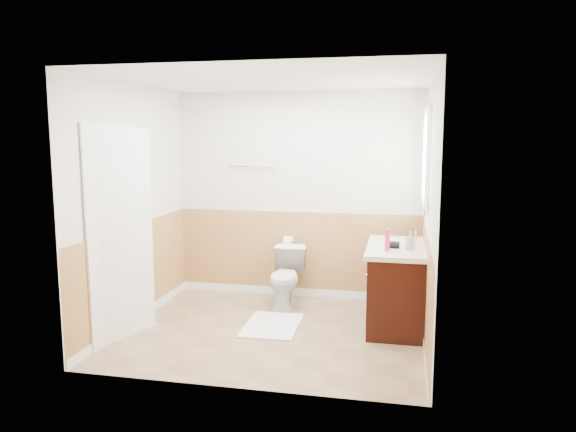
% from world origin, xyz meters
% --- Properties ---
extents(floor, '(3.00, 3.00, 0.00)m').
position_xyz_m(floor, '(0.00, 0.00, 0.00)').
color(floor, '#8C7051').
rests_on(floor, ground).
extents(ceiling, '(3.00, 3.00, 0.00)m').
position_xyz_m(ceiling, '(0.00, 0.00, 2.50)').
color(ceiling, white).
rests_on(ceiling, floor).
extents(wall_back, '(3.00, 0.00, 3.00)m').
position_xyz_m(wall_back, '(0.00, 1.30, 1.25)').
color(wall_back, silver).
rests_on(wall_back, floor).
extents(wall_front, '(3.00, 0.00, 3.00)m').
position_xyz_m(wall_front, '(0.00, -1.30, 1.25)').
color(wall_front, silver).
rests_on(wall_front, floor).
extents(wall_left, '(0.00, 3.00, 3.00)m').
position_xyz_m(wall_left, '(-1.50, 0.00, 1.25)').
color(wall_left, silver).
rests_on(wall_left, floor).
extents(wall_right, '(0.00, 3.00, 3.00)m').
position_xyz_m(wall_right, '(1.50, 0.00, 1.25)').
color(wall_right, silver).
rests_on(wall_right, floor).
extents(wainscot_back, '(3.00, 0.00, 3.00)m').
position_xyz_m(wainscot_back, '(0.00, 1.29, 0.50)').
color(wainscot_back, tan).
rests_on(wainscot_back, floor).
extents(wainscot_front, '(3.00, 0.00, 3.00)m').
position_xyz_m(wainscot_front, '(0.00, -1.29, 0.50)').
color(wainscot_front, tan).
rests_on(wainscot_front, floor).
extents(wainscot_left, '(0.00, 2.60, 2.60)m').
position_xyz_m(wainscot_left, '(-1.49, 0.00, 0.50)').
color(wainscot_left, tan).
rests_on(wainscot_left, floor).
extents(wainscot_right, '(0.00, 2.60, 2.60)m').
position_xyz_m(wainscot_right, '(1.49, 0.00, 0.50)').
color(wainscot_right, tan).
rests_on(wainscot_right, floor).
extents(toilet, '(0.39, 0.67, 0.68)m').
position_xyz_m(toilet, '(-0.05, 0.84, 0.34)').
color(toilet, white).
rests_on(toilet, floor).
extents(bath_mat, '(0.57, 0.81, 0.02)m').
position_xyz_m(bath_mat, '(-0.05, 0.13, 0.01)').
color(bath_mat, white).
rests_on(bath_mat, floor).
extents(vanity_cabinet, '(0.55, 1.10, 0.80)m').
position_xyz_m(vanity_cabinet, '(1.21, 0.43, 0.40)').
color(vanity_cabinet, black).
rests_on(vanity_cabinet, floor).
extents(vanity_knob_left, '(0.03, 0.03, 0.03)m').
position_xyz_m(vanity_knob_left, '(0.91, 0.33, 0.55)').
color(vanity_knob_left, silver).
rests_on(vanity_knob_left, vanity_cabinet).
extents(vanity_knob_right, '(0.03, 0.03, 0.03)m').
position_xyz_m(vanity_knob_right, '(0.91, 0.53, 0.55)').
color(vanity_knob_right, silver).
rests_on(vanity_knob_right, vanity_cabinet).
extents(countertop, '(0.60, 1.15, 0.05)m').
position_xyz_m(countertop, '(1.20, 0.43, 0.83)').
color(countertop, beige).
rests_on(countertop, vanity_cabinet).
extents(sink_basin, '(0.36, 0.36, 0.02)m').
position_xyz_m(sink_basin, '(1.21, 0.58, 0.86)').
color(sink_basin, white).
rests_on(sink_basin, countertop).
extents(faucet, '(0.02, 0.02, 0.14)m').
position_xyz_m(faucet, '(1.39, 0.58, 0.92)').
color(faucet, white).
rests_on(faucet, countertop).
extents(lotion_bottle, '(0.05, 0.05, 0.22)m').
position_xyz_m(lotion_bottle, '(1.11, 0.14, 0.96)').
color(lotion_bottle, '#C33250').
rests_on(lotion_bottle, countertop).
extents(soap_dispenser, '(0.09, 0.09, 0.18)m').
position_xyz_m(soap_dispenser, '(1.33, 0.28, 0.94)').
color(soap_dispenser, '#8E99A0').
rests_on(soap_dispenser, countertop).
extents(hair_dryer_body, '(0.14, 0.07, 0.07)m').
position_xyz_m(hair_dryer_body, '(1.16, 0.30, 0.89)').
color(hair_dryer_body, black).
rests_on(hair_dryer_body, countertop).
extents(hair_dryer_handle, '(0.03, 0.03, 0.07)m').
position_xyz_m(hair_dryer_handle, '(1.13, 0.28, 0.86)').
color(hair_dryer_handle, black).
rests_on(hair_dryer_handle, countertop).
extents(mirror_panel, '(0.02, 0.35, 0.90)m').
position_xyz_m(mirror_panel, '(1.48, 1.10, 1.55)').
color(mirror_panel, silver).
rests_on(mirror_panel, wall_right).
extents(window_frame, '(0.04, 0.80, 1.00)m').
position_xyz_m(window_frame, '(1.47, 0.59, 1.75)').
color(window_frame, white).
rests_on(window_frame, wall_right).
extents(window_glass, '(0.01, 0.70, 0.90)m').
position_xyz_m(window_glass, '(1.49, 0.59, 1.75)').
color(window_glass, white).
rests_on(window_glass, wall_right).
extents(door, '(0.29, 0.78, 2.04)m').
position_xyz_m(door, '(-1.40, -0.45, 1.02)').
color(door, white).
rests_on(door, wall_left).
extents(door_frame, '(0.02, 0.92, 2.10)m').
position_xyz_m(door_frame, '(-1.48, -0.45, 1.03)').
color(door_frame, white).
rests_on(door_frame, wall_left).
extents(door_knob, '(0.06, 0.06, 0.06)m').
position_xyz_m(door_knob, '(-1.34, -0.12, 0.95)').
color(door_knob, silver).
rests_on(door_knob, door).
extents(towel_bar, '(0.62, 0.02, 0.02)m').
position_xyz_m(towel_bar, '(-0.55, 1.25, 1.60)').
color(towel_bar, silver).
rests_on(towel_bar, wall_back).
extents(tp_holder_bar, '(0.14, 0.02, 0.02)m').
position_xyz_m(tp_holder_bar, '(-0.10, 1.23, 0.70)').
color(tp_holder_bar, silver).
rests_on(tp_holder_bar, wall_back).
extents(tp_roll, '(0.10, 0.11, 0.11)m').
position_xyz_m(tp_roll, '(-0.10, 1.23, 0.70)').
color(tp_roll, white).
rests_on(tp_roll, tp_holder_bar).
extents(tp_sheet, '(0.10, 0.01, 0.16)m').
position_xyz_m(tp_sheet, '(-0.10, 1.23, 0.59)').
color(tp_sheet, white).
rests_on(tp_sheet, tp_roll).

